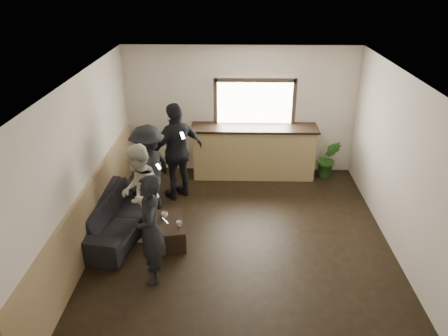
{
  "coord_description": "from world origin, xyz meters",
  "views": [
    {
      "loc": [
        -0.14,
        -6.13,
        4.29
      ],
      "look_at": [
        -0.3,
        0.4,
        1.24
      ],
      "focal_mm": 35.0,
      "sensor_mm": 36.0,
      "label": 1
    }
  ],
  "objects_px": {
    "sofa": "(118,214)",
    "person_b": "(139,193)",
    "person_a": "(150,230)",
    "coffee_table": "(170,231)",
    "potted_plant": "(328,159)",
    "bar_counter": "(254,148)",
    "cup_a": "(164,215)",
    "cup_b": "(179,224)",
    "person_d": "(177,152)",
    "person_c": "(149,170)"
  },
  "relations": [
    {
      "from": "bar_counter",
      "to": "person_a",
      "type": "height_order",
      "value": "bar_counter"
    },
    {
      "from": "cup_b",
      "to": "person_b",
      "type": "height_order",
      "value": "person_b"
    },
    {
      "from": "sofa",
      "to": "person_d",
      "type": "distance_m",
      "value": 1.71
    },
    {
      "from": "person_c",
      "to": "cup_a",
      "type": "bearing_deg",
      "value": 51.25
    },
    {
      "from": "coffee_table",
      "to": "potted_plant",
      "type": "bearing_deg",
      "value": 39.19
    },
    {
      "from": "sofa",
      "to": "person_d",
      "type": "xyz_separation_m",
      "value": [
        0.91,
        1.29,
        0.66
      ]
    },
    {
      "from": "bar_counter",
      "to": "cup_b",
      "type": "xyz_separation_m",
      "value": [
        -1.32,
        -2.75,
        -0.21
      ]
    },
    {
      "from": "bar_counter",
      "to": "potted_plant",
      "type": "distance_m",
      "value": 1.65
    },
    {
      "from": "potted_plant",
      "to": "person_c",
      "type": "distance_m",
      "value": 3.98
    },
    {
      "from": "bar_counter",
      "to": "cup_b",
      "type": "distance_m",
      "value": 3.06
    },
    {
      "from": "coffee_table",
      "to": "person_b",
      "type": "height_order",
      "value": "person_b"
    },
    {
      "from": "person_a",
      "to": "coffee_table",
      "type": "bearing_deg",
      "value": 163.57
    },
    {
      "from": "cup_b",
      "to": "potted_plant",
      "type": "relative_size",
      "value": 0.11
    },
    {
      "from": "potted_plant",
      "to": "person_a",
      "type": "relative_size",
      "value": 0.51
    },
    {
      "from": "sofa",
      "to": "person_b",
      "type": "xyz_separation_m",
      "value": [
        0.45,
        -0.18,
        0.52
      ]
    },
    {
      "from": "cup_b",
      "to": "person_b",
      "type": "distance_m",
      "value": 0.84
    },
    {
      "from": "sofa",
      "to": "cup_b",
      "type": "xyz_separation_m",
      "value": [
        1.13,
        -0.44,
        0.1
      ]
    },
    {
      "from": "sofa",
      "to": "person_b",
      "type": "relative_size",
      "value": 1.31
    },
    {
      "from": "potted_plant",
      "to": "person_b",
      "type": "height_order",
      "value": "person_b"
    },
    {
      "from": "person_c",
      "to": "person_b",
      "type": "bearing_deg",
      "value": 27.02
    },
    {
      "from": "person_b",
      "to": "person_d",
      "type": "distance_m",
      "value": 1.54
    },
    {
      "from": "cup_b",
      "to": "person_d",
      "type": "xyz_separation_m",
      "value": [
        -0.22,
        1.73,
        0.55
      ]
    },
    {
      "from": "sofa",
      "to": "coffee_table",
      "type": "height_order",
      "value": "sofa"
    },
    {
      "from": "person_a",
      "to": "person_c",
      "type": "height_order",
      "value": "person_c"
    },
    {
      "from": "person_b",
      "to": "person_c",
      "type": "distance_m",
      "value": 0.89
    },
    {
      "from": "sofa",
      "to": "person_a",
      "type": "bearing_deg",
      "value": -137.93
    },
    {
      "from": "potted_plant",
      "to": "cup_b",
      "type": "bearing_deg",
      "value": -137.55
    },
    {
      "from": "sofa",
      "to": "person_d",
      "type": "bearing_deg",
      "value": -26.49
    },
    {
      "from": "coffee_table",
      "to": "cup_b",
      "type": "bearing_deg",
      "value": -35.75
    },
    {
      "from": "person_a",
      "to": "cup_b",
      "type": "bearing_deg",
      "value": 150.03
    },
    {
      "from": "cup_a",
      "to": "person_d",
      "type": "relative_size",
      "value": 0.06
    },
    {
      "from": "person_b",
      "to": "sofa",
      "type": "bearing_deg",
      "value": -114.03
    },
    {
      "from": "potted_plant",
      "to": "person_a",
      "type": "bearing_deg",
      "value": -132.69
    },
    {
      "from": "bar_counter",
      "to": "sofa",
      "type": "relative_size",
      "value": 1.22
    },
    {
      "from": "cup_b",
      "to": "person_d",
      "type": "distance_m",
      "value": 1.83
    },
    {
      "from": "coffee_table",
      "to": "potted_plant",
      "type": "relative_size",
      "value": 0.99
    },
    {
      "from": "cup_b",
      "to": "person_a",
      "type": "height_order",
      "value": "person_a"
    },
    {
      "from": "bar_counter",
      "to": "cup_a",
      "type": "height_order",
      "value": "bar_counter"
    },
    {
      "from": "potted_plant",
      "to": "person_a",
      "type": "xyz_separation_m",
      "value": [
        -3.26,
        -3.53,
        0.41
      ]
    },
    {
      "from": "bar_counter",
      "to": "person_c",
      "type": "distance_m",
      "value": 2.57
    },
    {
      "from": "potted_plant",
      "to": "bar_counter",
      "type": "bearing_deg",
      "value": 178.4
    },
    {
      "from": "person_a",
      "to": "person_b",
      "type": "xyz_separation_m",
      "value": [
        -0.38,
        1.09,
        -0.0
      ]
    },
    {
      "from": "sofa",
      "to": "person_a",
      "type": "distance_m",
      "value": 1.6
    },
    {
      "from": "bar_counter",
      "to": "cup_b",
      "type": "height_order",
      "value": "bar_counter"
    },
    {
      "from": "coffee_table",
      "to": "person_a",
      "type": "bearing_deg",
      "value": -96.4
    },
    {
      "from": "bar_counter",
      "to": "sofa",
      "type": "height_order",
      "value": "bar_counter"
    },
    {
      "from": "person_a",
      "to": "cup_a",
      "type": "bearing_deg",
      "value": 169.25
    },
    {
      "from": "cup_b",
      "to": "potted_plant",
      "type": "xyz_separation_m",
      "value": [
        2.96,
        2.7,
        0.01
      ]
    },
    {
      "from": "coffee_table",
      "to": "cup_b",
      "type": "xyz_separation_m",
      "value": [
        0.19,
        -0.14,
        0.24
      ]
    },
    {
      "from": "cup_a",
      "to": "person_a",
      "type": "xyz_separation_m",
      "value": [
        -0.01,
        -1.1,
        0.42
      ]
    }
  ]
}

